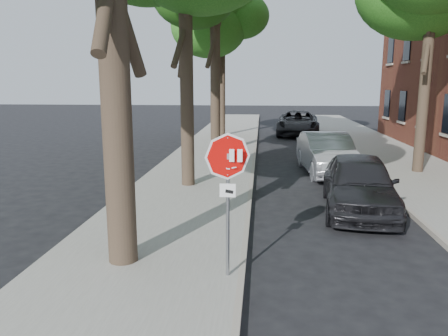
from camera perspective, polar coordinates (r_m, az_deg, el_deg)
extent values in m
plane|color=black|center=(8.21, 5.53, -14.68)|extent=(120.00, 120.00, 0.00)
cube|color=gray|center=(19.84, -2.01, 1.00)|extent=(4.00, 55.00, 0.12)
cube|color=gray|center=(20.63, 22.14, 0.57)|extent=(4.00, 55.00, 0.12)
cube|color=#9E9384|center=(19.70, 3.92, 0.93)|extent=(0.12, 55.00, 0.13)
cube|color=#9E9384|center=(20.12, 16.56, 0.70)|extent=(0.12, 55.00, 0.13)
cylinder|color=gray|center=(7.71, 0.50, -5.02)|extent=(0.06, 0.06, 2.60)
cube|color=#99999E|center=(7.48, 0.49, 1.54)|extent=(0.05, 0.06, 0.10)
cylinder|color=#99999E|center=(7.48, 0.49, 1.54)|extent=(0.76, 0.32, 0.82)
cylinder|color=white|center=(7.47, 0.48, 1.52)|extent=(0.76, 0.32, 0.82)
cylinder|color=red|center=(7.46, 0.48, 1.52)|extent=(0.68, 0.29, 0.74)
cube|color=white|center=(7.47, -1.13, 1.68)|extent=(0.08, 0.00, 0.22)
cube|color=white|center=(7.45, -0.06, 1.66)|extent=(0.08, 0.00, 0.22)
cube|color=white|center=(7.44, 1.01, 1.64)|extent=(0.08, 0.00, 0.22)
cube|color=white|center=(7.43, 2.09, 1.63)|extent=(0.08, 0.00, 0.22)
cube|color=silver|center=(7.49, -0.37, 0.08)|extent=(0.08, 0.00, 0.03)
cube|color=silver|center=(7.49, 0.47, -0.09)|extent=(0.08, 0.00, 0.03)
cube|color=silver|center=(7.47, 1.31, 0.05)|extent=(0.08, 0.00, 0.03)
cube|color=white|center=(7.60, 0.48, -2.93)|extent=(0.28, 0.02, 0.24)
cube|color=black|center=(7.59, 0.70, -3.11)|extent=(0.15, 0.00, 0.08)
cylinder|color=black|center=(8.42, -14.48, 19.71)|extent=(0.56, 0.56, 9.50)
cylinder|color=black|center=(14.65, -4.99, 16.24)|extent=(0.44, 0.44, 9.50)
cylinder|color=black|center=(21.56, -1.16, 15.32)|extent=(0.48, 0.48, 10.00)
cylinder|color=black|center=(28.52, -0.25, 13.32)|extent=(0.40, 0.40, 9.00)
ellipsoid|color=#195513|center=(28.72, -0.25, 18.35)|extent=(4.16, 4.16, 3.33)
ellipsoid|color=#195513|center=(28.23, 1.68, 20.41)|extent=(3.40, 3.40, 2.72)
ellipsoid|color=#195513|center=(29.50, -1.64, 17.42)|extent=(3.78, 3.78, 3.02)
cylinder|color=black|center=(18.46, 25.05, 13.44)|extent=(0.40, 0.40, 9.00)
imported|color=black|center=(12.69, 17.23, -1.93)|extent=(2.40, 4.88, 1.60)
imported|color=#A0A1A7|center=(17.57, 13.28, 1.83)|extent=(2.05, 4.97, 1.60)
imported|color=black|center=(30.13, 9.63, 5.81)|extent=(3.19, 6.08, 1.63)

